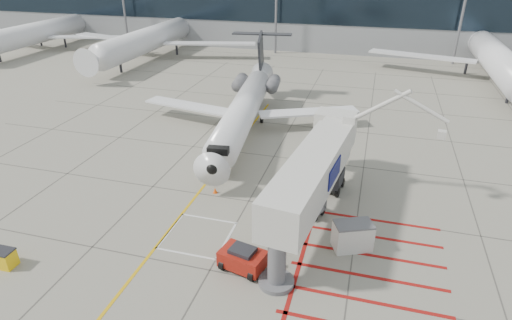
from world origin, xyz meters
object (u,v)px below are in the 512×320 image
(regional_jet, at_px, (239,102))
(jet_bridge, at_px, (310,182))
(pushback_tug, at_px, (243,258))
(spill_bin, at_px, (3,258))

(regional_jet, relative_size, jet_bridge, 1.73)
(regional_jet, bearing_deg, jet_bridge, -61.86)
(jet_bridge, bearing_deg, regional_jet, 132.46)
(jet_bridge, relative_size, pushback_tug, 6.70)
(jet_bridge, height_order, spill_bin, jet_bridge)
(jet_bridge, distance_m, pushback_tug, 6.61)
(regional_jet, xyz_separation_m, pushback_tug, (5.93, -17.83, -3.21))
(jet_bridge, bearing_deg, pushback_tug, -112.33)
(regional_jet, bearing_deg, pushback_tug, -78.69)
(regional_jet, xyz_separation_m, jet_bridge, (8.89, -12.60, -0.46))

